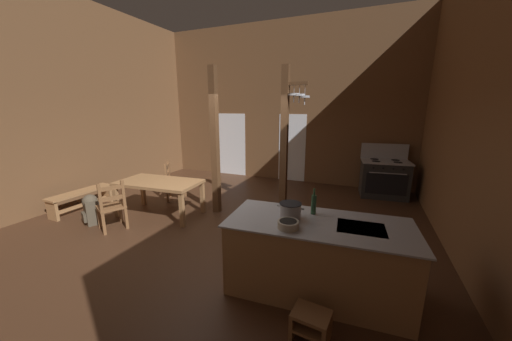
{
  "coord_description": "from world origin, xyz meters",
  "views": [
    {
      "loc": [
        2.47,
        -3.86,
        2.23
      ],
      "look_at": [
        0.4,
        1.13,
        0.95
      ],
      "focal_mm": 18.61,
      "sensor_mm": 36.0,
      "label": 1
    }
  ],
  "objects_px": {
    "kitchen_island": "(316,257)",
    "ladderback_chair_by_post": "(174,182)",
    "dining_table": "(159,185)",
    "step_stool": "(311,323)",
    "bench_along_left_wall": "(81,197)",
    "stockpot_on_counter": "(290,210)",
    "bottle_tall_on_counter": "(314,204)",
    "backpack": "(91,208)",
    "mixing_bowl_on_counter": "(288,224)",
    "stove_range": "(384,178)",
    "ladderback_chair_near_window": "(112,207)"
  },
  "relations": [
    {
      "from": "stockpot_on_counter",
      "to": "bottle_tall_on_counter",
      "type": "relative_size",
      "value": 1.01
    },
    {
      "from": "ladderback_chair_near_window",
      "to": "bottle_tall_on_counter",
      "type": "distance_m",
      "value": 3.75
    },
    {
      "from": "stove_range",
      "to": "backpack",
      "type": "relative_size",
      "value": 2.21
    },
    {
      "from": "dining_table",
      "to": "step_stool",
      "type": "bearing_deg",
      "value": -28.31
    },
    {
      "from": "dining_table",
      "to": "ladderback_chair_near_window",
      "type": "xyz_separation_m",
      "value": [
        -0.32,
        -0.91,
        -0.2
      ]
    },
    {
      "from": "stockpot_on_counter",
      "to": "bottle_tall_on_counter",
      "type": "xyz_separation_m",
      "value": [
        0.24,
        0.23,
        0.04
      ]
    },
    {
      "from": "stove_range",
      "to": "stockpot_on_counter",
      "type": "relative_size",
      "value": 3.88
    },
    {
      "from": "stove_range",
      "to": "kitchen_island",
      "type": "bearing_deg",
      "value": -102.25
    },
    {
      "from": "backpack",
      "to": "stockpot_on_counter",
      "type": "bearing_deg",
      "value": -4.16
    },
    {
      "from": "kitchen_island",
      "to": "ladderback_chair_by_post",
      "type": "height_order",
      "value": "ladderback_chair_by_post"
    },
    {
      "from": "ladderback_chair_by_post",
      "to": "mixing_bowl_on_counter",
      "type": "height_order",
      "value": "mixing_bowl_on_counter"
    },
    {
      "from": "kitchen_island",
      "to": "stove_range",
      "type": "distance_m",
      "value": 4.45
    },
    {
      "from": "stove_range",
      "to": "stockpot_on_counter",
      "type": "bearing_deg",
      "value": -106.5
    },
    {
      "from": "kitchen_island",
      "to": "bench_along_left_wall",
      "type": "relative_size",
      "value": 1.65
    },
    {
      "from": "bench_along_left_wall",
      "to": "mixing_bowl_on_counter",
      "type": "distance_m",
      "value": 5.15
    },
    {
      "from": "bench_along_left_wall",
      "to": "stockpot_on_counter",
      "type": "xyz_separation_m",
      "value": [
        4.95,
        -0.71,
        0.71
      ]
    },
    {
      "from": "stove_range",
      "to": "backpack",
      "type": "height_order",
      "value": "stove_range"
    },
    {
      "from": "kitchen_island",
      "to": "bench_along_left_wall",
      "type": "xyz_separation_m",
      "value": [
        -5.3,
        0.7,
        -0.15
      ]
    },
    {
      "from": "step_stool",
      "to": "ladderback_chair_by_post",
      "type": "bearing_deg",
      "value": 144.43
    },
    {
      "from": "ladderback_chair_by_post",
      "to": "bench_along_left_wall",
      "type": "height_order",
      "value": "ladderback_chair_by_post"
    },
    {
      "from": "stove_range",
      "to": "dining_table",
      "type": "xyz_separation_m",
      "value": [
        -4.44,
        -3.17,
        0.17
      ]
    },
    {
      "from": "mixing_bowl_on_counter",
      "to": "ladderback_chair_near_window",
      "type": "bearing_deg",
      "value": 170.9
    },
    {
      "from": "ladderback_chair_by_post",
      "to": "kitchen_island",
      "type": "bearing_deg",
      "value": -28.26
    },
    {
      "from": "bench_along_left_wall",
      "to": "mixing_bowl_on_counter",
      "type": "xyz_separation_m",
      "value": [
        5.01,
        -1.0,
        0.66
      ]
    },
    {
      "from": "dining_table",
      "to": "bottle_tall_on_counter",
      "type": "height_order",
      "value": "bottle_tall_on_counter"
    },
    {
      "from": "backpack",
      "to": "bottle_tall_on_counter",
      "type": "relative_size",
      "value": 1.78
    },
    {
      "from": "ladderback_chair_near_window",
      "to": "backpack",
      "type": "height_order",
      "value": "ladderback_chair_near_window"
    },
    {
      "from": "stove_range",
      "to": "ladderback_chair_by_post",
      "type": "bearing_deg",
      "value": -154.78
    },
    {
      "from": "kitchen_island",
      "to": "stove_range",
      "type": "height_order",
      "value": "stove_range"
    },
    {
      "from": "kitchen_island",
      "to": "bottle_tall_on_counter",
      "type": "relative_size",
      "value": 6.62
    },
    {
      "from": "dining_table",
      "to": "mixing_bowl_on_counter",
      "type": "xyz_separation_m",
      "value": [
        3.2,
        -1.47,
        0.31
      ]
    },
    {
      "from": "step_stool",
      "to": "mixing_bowl_on_counter",
      "type": "distance_m",
      "value": 0.99
    },
    {
      "from": "ladderback_chair_by_post",
      "to": "bottle_tall_on_counter",
      "type": "relative_size",
      "value": 2.83
    },
    {
      "from": "kitchen_island",
      "to": "ladderback_chair_by_post",
      "type": "bearing_deg",
      "value": 151.74
    },
    {
      "from": "ladderback_chair_near_window",
      "to": "mixing_bowl_on_counter",
      "type": "xyz_separation_m",
      "value": [
        3.52,
        -0.56,
        0.51
      ]
    },
    {
      "from": "dining_table",
      "to": "ladderback_chair_by_post",
      "type": "relative_size",
      "value": 1.86
    },
    {
      "from": "backpack",
      "to": "mixing_bowl_on_counter",
      "type": "xyz_separation_m",
      "value": [
        4.14,
        -0.59,
        0.65
      ]
    },
    {
      "from": "backpack",
      "to": "bottle_tall_on_counter",
      "type": "distance_m",
      "value": 4.39
    },
    {
      "from": "stockpot_on_counter",
      "to": "step_stool",
      "type": "bearing_deg",
      "value": -59.64
    },
    {
      "from": "ladderback_chair_by_post",
      "to": "bench_along_left_wall",
      "type": "xyz_separation_m",
      "value": [
        -1.43,
        -1.38,
        -0.15
      ]
    },
    {
      "from": "stockpot_on_counter",
      "to": "bottle_tall_on_counter",
      "type": "bearing_deg",
      "value": 44.03
    },
    {
      "from": "ladderback_chair_near_window",
      "to": "bench_along_left_wall",
      "type": "relative_size",
      "value": 0.71
    },
    {
      "from": "stove_range",
      "to": "ladderback_chair_by_post",
      "type": "relative_size",
      "value": 1.39
    },
    {
      "from": "step_stool",
      "to": "bench_along_left_wall",
      "type": "bearing_deg",
      "value": 164.88
    },
    {
      "from": "backpack",
      "to": "stockpot_on_counter",
      "type": "distance_m",
      "value": 4.15
    },
    {
      "from": "stove_range",
      "to": "bench_along_left_wall",
      "type": "bearing_deg",
      "value": -149.7
    },
    {
      "from": "kitchen_island",
      "to": "dining_table",
      "type": "xyz_separation_m",
      "value": [
        -3.49,
        1.18,
        0.19
      ]
    },
    {
      "from": "stove_range",
      "to": "bench_along_left_wall",
      "type": "xyz_separation_m",
      "value": [
        -6.24,
        -3.65,
        -0.18
      ]
    },
    {
      "from": "bench_along_left_wall",
      "to": "mixing_bowl_on_counter",
      "type": "height_order",
      "value": "mixing_bowl_on_counter"
    },
    {
      "from": "stove_range",
      "to": "step_stool",
      "type": "relative_size",
      "value": 3.39
    }
  ]
}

